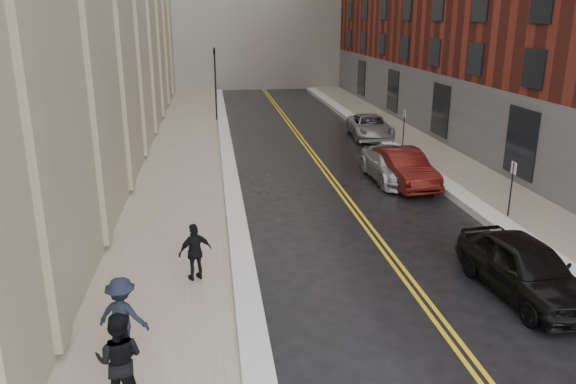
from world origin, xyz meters
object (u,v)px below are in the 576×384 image
object	(u,v)px
pedestrian_c	(195,252)
car_silver_near	(391,165)
car_black	(525,268)
pedestrian_a	(120,360)
pedestrian_b	(123,316)
car_maroon	(403,167)
car_silver_far	(370,127)

from	to	relation	value
pedestrian_c	car_silver_near	bearing A→B (deg)	-155.42
car_black	pedestrian_c	bearing A→B (deg)	163.21
pedestrian_a	pedestrian_b	world-z (taller)	pedestrian_a
car_silver_near	car_maroon	bearing A→B (deg)	-74.28
car_silver_near	pedestrian_c	bearing A→B (deg)	-134.04
pedestrian_a	car_maroon	bearing A→B (deg)	-116.79
car_silver_near	pedestrian_a	distance (m)	17.87
car_silver_far	pedestrian_b	size ratio (longest dim) A/B	2.86
car_maroon	car_silver_far	distance (m)	10.20
car_silver_near	pedestrian_b	world-z (taller)	pedestrian_b
car_maroon	pedestrian_b	xyz separation A→B (m)	(-10.51, -12.14, 0.24)
pedestrian_a	pedestrian_b	size ratio (longest dim) A/B	1.09
car_black	car_silver_near	bearing A→B (deg)	85.56
car_maroon	pedestrian_b	world-z (taller)	pedestrian_b
car_maroon	car_silver_near	bearing A→B (deg)	102.35
car_maroon	pedestrian_a	world-z (taller)	pedestrian_a
car_silver_far	car_maroon	bearing A→B (deg)	-92.51
pedestrian_a	car_silver_far	bearing A→B (deg)	-106.18
car_black	car_silver_near	xyz separation A→B (m)	(-0.08, 11.39, -0.08)
car_silver_far	pedestrian_b	distance (m)	25.22
car_black	pedestrian_b	world-z (taller)	pedestrian_b
car_black	car_silver_near	size ratio (longest dim) A/B	0.94
car_maroon	pedestrian_b	distance (m)	16.06
car_silver_near	pedestrian_c	world-z (taller)	pedestrian_c
car_maroon	car_silver_near	world-z (taller)	car_maroon
car_maroon	car_silver_far	xyz separation A→B (m)	(1.35, 10.11, -0.09)
car_maroon	car_black	bearing A→B (deg)	-95.72
car_silver_near	pedestrian_a	bearing A→B (deg)	-125.68
car_silver_far	pedestrian_c	distance (m)	21.49
car_silver_near	car_silver_far	bearing A→B (deg)	78.80
car_black	car_silver_far	xyz separation A→B (m)	(1.52, 20.69, -0.09)
pedestrian_a	pedestrian_c	distance (m)	5.40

